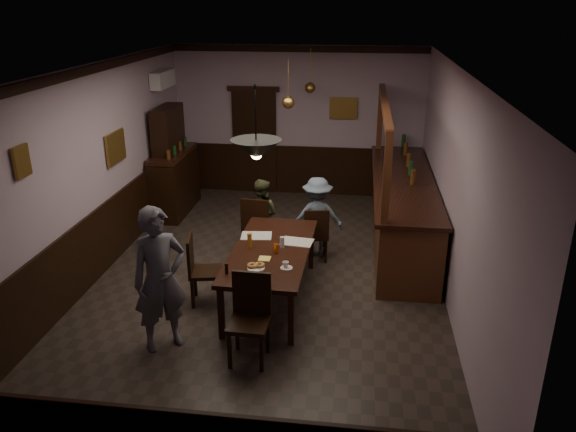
% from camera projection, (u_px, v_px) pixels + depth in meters
% --- Properties ---
extents(room, '(5.01, 8.01, 3.01)m').
position_uv_depth(room, '(265.00, 182.00, 7.63)').
color(room, '#2D2621').
rests_on(room, ground).
extents(dining_table, '(1.05, 2.22, 0.75)m').
position_uv_depth(dining_table, '(271.00, 253.00, 7.42)').
color(dining_table, black).
rests_on(dining_table, ground).
extents(chair_far_left, '(0.48, 0.48, 1.01)m').
position_uv_depth(chair_far_left, '(257.00, 225.00, 8.70)').
color(chair_far_left, black).
rests_on(chair_far_left, ground).
extents(chair_far_right, '(0.44, 0.44, 0.87)m').
position_uv_depth(chair_far_right, '(316.00, 232.00, 8.61)').
color(chair_far_right, black).
rests_on(chair_far_right, ground).
extents(chair_near, '(0.45, 0.45, 1.02)m').
position_uv_depth(chair_near, '(250.00, 313.00, 6.25)').
color(chair_near, black).
rests_on(chair_near, ground).
extents(chair_side, '(0.48, 0.48, 0.96)m').
position_uv_depth(chair_side, '(199.00, 267.00, 7.41)').
color(chair_side, black).
rests_on(chair_side, ground).
extents(person_standing, '(0.75, 0.71, 1.73)m').
position_uv_depth(person_standing, '(160.00, 279.00, 6.35)').
color(person_standing, '#585864').
rests_on(person_standing, ground).
extents(person_seated_left, '(0.69, 0.60, 1.21)m').
position_uv_depth(person_seated_left, '(261.00, 215.00, 8.94)').
color(person_seated_left, '#4B5131').
rests_on(person_seated_left, ground).
extents(person_seated_right, '(0.88, 0.58, 1.27)m').
position_uv_depth(person_seated_right, '(317.00, 217.00, 8.80)').
color(person_seated_right, slate).
rests_on(person_seated_right, ground).
extents(newspaper_left, '(0.45, 0.35, 0.01)m').
position_uv_depth(newspaper_left, '(256.00, 236.00, 7.80)').
color(newspaper_left, silver).
rests_on(newspaper_left, dining_table).
extents(newspaper_right, '(0.45, 0.35, 0.01)m').
position_uv_depth(newspaper_right, '(297.00, 242.00, 7.60)').
color(newspaper_right, silver).
rests_on(newspaper_right, dining_table).
extents(napkin, '(0.15, 0.15, 0.00)m').
position_uv_depth(napkin, '(265.00, 258.00, 7.12)').
color(napkin, '#F8E85B').
rests_on(napkin, dining_table).
extents(saucer, '(0.15, 0.15, 0.01)m').
position_uv_depth(saucer, '(286.00, 268.00, 6.86)').
color(saucer, white).
rests_on(saucer, dining_table).
extents(coffee_cup, '(0.08, 0.08, 0.07)m').
position_uv_depth(coffee_cup, '(286.00, 264.00, 6.86)').
color(coffee_cup, white).
rests_on(coffee_cup, saucer).
extents(pastry_plate, '(0.22, 0.22, 0.01)m').
position_uv_depth(pastry_plate, '(256.00, 268.00, 6.86)').
color(pastry_plate, white).
rests_on(pastry_plate, dining_table).
extents(pastry_ring_a, '(0.13, 0.13, 0.04)m').
position_uv_depth(pastry_ring_a, '(252.00, 265.00, 6.87)').
color(pastry_ring_a, '#C68C47').
rests_on(pastry_ring_a, pastry_plate).
extents(pastry_ring_b, '(0.13, 0.13, 0.04)m').
position_uv_depth(pastry_ring_b, '(259.00, 265.00, 6.88)').
color(pastry_ring_b, '#C68C47').
rests_on(pastry_ring_b, pastry_plate).
extents(soda_can, '(0.07, 0.07, 0.12)m').
position_uv_depth(soda_can, '(276.00, 248.00, 7.27)').
color(soda_can, orange).
rests_on(soda_can, dining_table).
extents(beer_glass, '(0.06, 0.06, 0.20)m').
position_uv_depth(beer_glass, '(250.00, 241.00, 7.41)').
color(beer_glass, '#BF721E').
rests_on(beer_glass, dining_table).
extents(water_glass, '(0.06, 0.06, 0.15)m').
position_uv_depth(water_glass, '(282.00, 242.00, 7.42)').
color(water_glass, silver).
rests_on(water_glass, dining_table).
extents(pepper_mill, '(0.04, 0.04, 0.14)m').
position_uv_depth(pepper_mill, '(227.00, 268.00, 6.71)').
color(pepper_mill, black).
rests_on(pepper_mill, dining_table).
extents(sideboard, '(0.54, 1.52, 2.01)m').
position_uv_depth(sideboard, '(173.00, 171.00, 10.54)').
color(sideboard, black).
rests_on(sideboard, ground).
extents(bar_counter, '(0.97, 4.18, 2.34)m').
position_uv_depth(bar_counter, '(402.00, 208.00, 9.26)').
color(bar_counter, '#492413').
rests_on(bar_counter, ground).
extents(door_back, '(0.90, 0.06, 2.10)m').
position_uv_depth(door_back, '(255.00, 143.00, 11.55)').
color(door_back, black).
rests_on(door_back, ground).
extents(ac_unit, '(0.20, 0.85, 0.30)m').
position_uv_depth(ac_unit, '(163.00, 79.00, 10.25)').
color(ac_unit, white).
rests_on(ac_unit, ground).
extents(picture_left_small, '(0.04, 0.28, 0.36)m').
position_uv_depth(picture_left_small, '(22.00, 161.00, 6.21)').
color(picture_left_small, olive).
rests_on(picture_left_small, ground).
extents(picture_left_large, '(0.04, 0.62, 0.48)m').
position_uv_depth(picture_left_large, '(116.00, 147.00, 8.59)').
color(picture_left_large, olive).
rests_on(picture_left_large, ground).
extents(picture_back, '(0.55, 0.04, 0.42)m').
position_uv_depth(picture_back, '(344.00, 108.00, 11.07)').
color(picture_back, olive).
rests_on(picture_back, ground).
extents(pendant_iron, '(0.56, 0.56, 0.81)m').
position_uv_depth(pendant_iron, '(256.00, 150.00, 6.09)').
color(pendant_iron, black).
rests_on(pendant_iron, ground).
extents(pendant_brass_mid, '(0.20, 0.20, 0.81)m').
position_uv_depth(pendant_brass_mid, '(288.00, 102.00, 8.85)').
color(pendant_brass_mid, '#BF8C3F').
rests_on(pendant_brass_mid, ground).
extents(pendant_brass_far, '(0.20, 0.20, 0.81)m').
position_uv_depth(pendant_brass_far, '(310.00, 88.00, 10.28)').
color(pendant_brass_far, '#BF8C3F').
rests_on(pendant_brass_far, ground).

